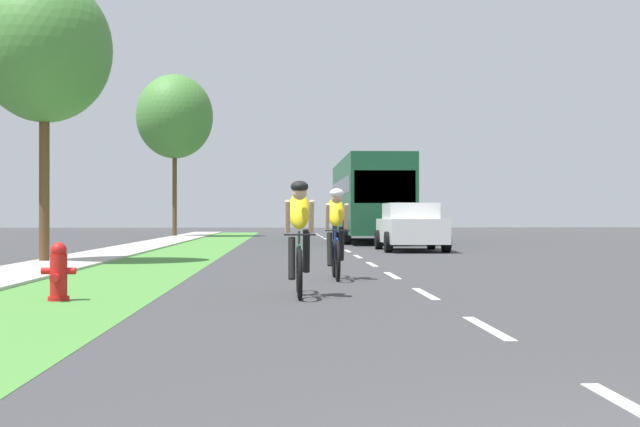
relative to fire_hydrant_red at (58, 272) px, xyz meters
The scene contains 11 objects.
ground_plane 12.76m from the fire_hydrant_red, 67.22° to the left, with size 120.00×120.00×0.00m, color #38383A.
grass_verge 11.76m from the fire_hydrant_red, 90.00° to the left, with size 2.47×70.00×0.01m, color #478438.
sidewalk_concrete 11.96m from the fire_hydrant_red, 100.34° to the left, with size 1.82×70.00×0.10m, color #B2ADA3.
lane_markings_center 16.52m from the fire_hydrant_red, 72.60° to the left, with size 0.12×54.07×0.01m.
fire_hydrant_red is the anchor object (origin of this frame).
cyclist_lead 3.21m from the fire_hydrant_red, ahead, with size 0.42×1.72×1.58m.
cyclist_trailing 5.31m from the fire_hydrant_red, 43.57° to the left, with size 0.42×1.72×1.58m.
sedan_white 17.38m from the fire_hydrant_red, 66.37° to the left, with size 1.98×4.30×1.52m.
bus_dark_green 26.51m from the fire_hydrant_red, 75.55° to the left, with size 2.78×11.60×3.48m.
street_tree_near 10.70m from the fire_hydrant_red, 106.48° to the left, with size 3.16×3.16×6.80m.
street_tree_far 36.03m from the fire_hydrant_red, 94.82° to the left, with size 4.12×4.12×8.77m.
Camera 1 is at (-2.00, -3.06, 1.10)m, focal length 48.28 mm.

